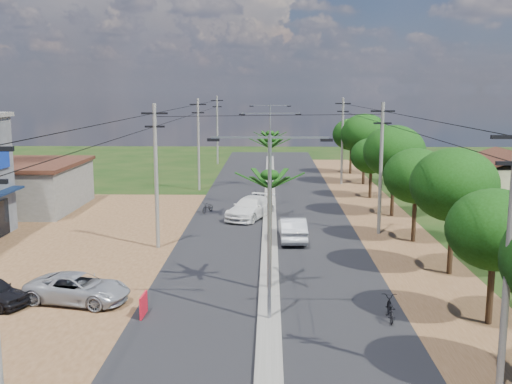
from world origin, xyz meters
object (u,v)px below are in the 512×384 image
(car_silver_mid, at_px, (293,229))
(moto_rider_east, at_px, (390,309))
(car_parked_silver, at_px, (78,289))
(roadside_sign, at_px, (144,306))
(car_white_far, at_px, (250,208))

(car_silver_mid, height_order, moto_rider_east, car_silver_mid)
(car_silver_mid, xyz_separation_m, car_parked_silver, (-10.38, -11.82, -0.11))
(car_parked_silver, bearing_deg, moto_rider_east, -84.64)
(moto_rider_east, relative_size, roadside_sign, 1.54)
(moto_rider_east, bearing_deg, car_white_far, -66.61)
(car_white_far, bearing_deg, car_silver_mid, -43.76)
(car_white_far, height_order, roadside_sign, car_white_far)
(car_silver_mid, bearing_deg, roadside_sign, 60.67)
(car_silver_mid, distance_m, car_parked_silver, 15.74)
(car_silver_mid, distance_m, moto_rider_east, 14.09)
(car_silver_mid, bearing_deg, moto_rider_east, 103.43)
(car_white_far, relative_size, moto_rider_east, 2.98)
(car_silver_mid, distance_m, roadside_sign, 15.15)
(car_silver_mid, height_order, roadside_sign, car_silver_mid)
(car_parked_silver, bearing_deg, roadside_sign, -102.86)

